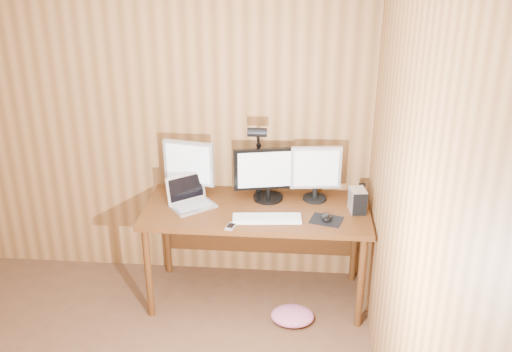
# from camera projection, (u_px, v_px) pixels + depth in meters

# --- Properties ---
(room_shell) EXTENTS (4.00, 4.00, 4.00)m
(room_shell) POSITION_uv_depth(u_px,v_px,m) (9.00, 265.00, 2.44)
(room_shell) COLOR #553520
(room_shell) RESTS_ON ground
(desk) EXTENTS (1.60, 0.70, 0.75)m
(desk) POSITION_uv_depth(u_px,v_px,m) (257.00, 219.00, 4.17)
(desk) COLOR #4B270F
(desk) RESTS_ON floor
(monitor_center) EXTENTS (0.50, 0.22, 0.40)m
(monitor_center) POSITION_uv_depth(u_px,v_px,m) (268.00, 173.00, 4.11)
(monitor_center) COLOR black
(monitor_center) RESTS_ON desk
(monitor_left) EXTENTS (0.38, 0.18, 0.43)m
(monitor_left) POSITION_uv_depth(u_px,v_px,m) (189.00, 167.00, 4.15)
(monitor_left) COLOR black
(monitor_left) RESTS_ON desk
(monitor_right) EXTENTS (0.36, 0.17, 0.41)m
(monitor_right) POSITION_uv_depth(u_px,v_px,m) (316.00, 172.00, 4.10)
(monitor_right) COLOR black
(monitor_right) RESTS_ON desk
(laptop) EXTENTS (0.37, 0.36, 0.21)m
(laptop) POSITION_uv_depth(u_px,v_px,m) (190.00, 198.00, 4.08)
(laptop) COLOR silver
(laptop) RESTS_ON desk
(keyboard) EXTENTS (0.48, 0.18, 0.02)m
(keyboard) POSITION_uv_depth(u_px,v_px,m) (267.00, 218.00, 3.89)
(keyboard) COLOR white
(keyboard) RESTS_ON desk
(mousepad) EXTENTS (0.25, 0.22, 0.00)m
(mousepad) POSITION_uv_depth(u_px,v_px,m) (326.00, 220.00, 3.88)
(mousepad) COLOR black
(mousepad) RESTS_ON desk
(mouse) EXTENTS (0.08, 0.12, 0.04)m
(mouse) POSITION_uv_depth(u_px,v_px,m) (326.00, 217.00, 3.87)
(mouse) COLOR black
(mouse) RESTS_ON mousepad
(hard_drive) EXTENTS (0.12, 0.17, 0.17)m
(hard_drive) POSITION_uv_depth(u_px,v_px,m) (358.00, 200.00, 3.98)
(hard_drive) COLOR silver
(hard_drive) RESTS_ON desk
(phone) EXTENTS (0.07, 0.11, 0.01)m
(phone) POSITION_uv_depth(u_px,v_px,m) (231.00, 226.00, 3.79)
(phone) COLOR silver
(phone) RESTS_ON desk
(speaker) EXTENTS (0.05, 0.05, 0.11)m
(speaker) POSITION_uv_depth(u_px,v_px,m) (362.00, 191.00, 4.19)
(speaker) COLOR black
(speaker) RESTS_ON desk
(desk_lamp) EXTENTS (0.14, 0.19, 0.59)m
(desk_lamp) POSITION_uv_depth(u_px,v_px,m) (258.00, 150.00, 4.08)
(desk_lamp) COLOR black
(desk_lamp) RESTS_ON desk
(fabric_pile) EXTENTS (0.36, 0.31, 0.10)m
(fabric_pile) POSITION_uv_depth(u_px,v_px,m) (292.00, 316.00, 4.05)
(fabric_pile) COLOR #BF5C85
(fabric_pile) RESTS_ON floor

